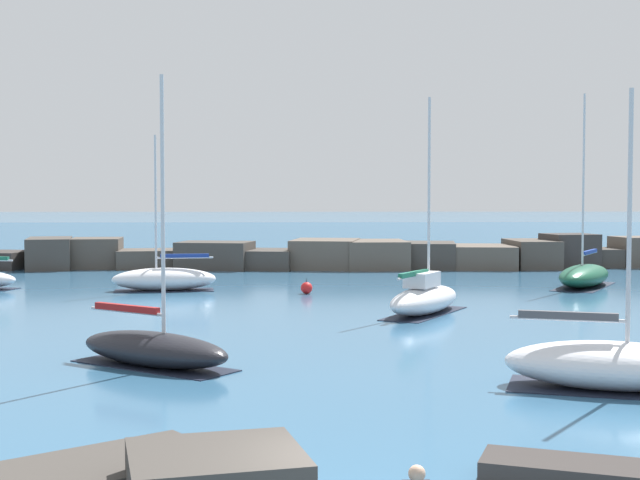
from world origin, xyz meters
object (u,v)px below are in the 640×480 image
Objects in this scene: sailboat_moored_0 at (424,298)px; sailboat_moored_6 at (610,365)px; sailboat_moored_2 at (164,279)px; sailboat_moored_5 at (153,348)px; mooring_buoy_orange_near at (307,288)px; sailboat_moored_4 at (584,275)px.

sailboat_moored_0 is 15.63m from sailboat_moored_6.
sailboat_moored_2 reaches higher than sailboat_moored_6.
mooring_buoy_orange_near is at bearing 75.95° from sailboat_moored_5.
sailboat_moored_2 is at bearing 166.41° from mooring_buoy_orange_near.
sailboat_moored_6 is (15.35, -25.55, 0.01)m from sailboat_moored_2.
sailboat_moored_0 reaches higher than sailboat_moored_5.
sailboat_moored_4 is at bearing 3.11° from sailboat_moored_2.
sailboat_moored_0 is at bearing -58.90° from mooring_buoy_orange_near.
sailboat_moored_5 reaches higher than sailboat_moored_2.
sailboat_moored_6 is at bearing -72.18° from mooring_buoy_orange_near.
sailboat_moored_5 is at bearing -130.47° from sailboat_moored_0.
sailboat_moored_4 is at bearing 72.88° from sailboat_moored_6.
sailboat_moored_6 is at bearing -59.00° from sailboat_moored_2.
sailboat_moored_0 is at bearing 99.65° from sailboat_moored_6.
sailboat_moored_5 reaches higher than mooring_buoy_orange_near.
sailboat_moored_5 is (-9.99, -11.71, -0.15)m from sailboat_moored_0.
sailboat_moored_6 is 9.65× the size of mooring_buoy_orange_near.
sailboat_moored_5 is at bearing -82.86° from sailboat_moored_2.
sailboat_moored_6 is at bearing -16.34° from sailboat_moored_5.
sailboat_moored_2 is at bearing 121.00° from sailboat_moored_6.
sailboat_moored_0 reaches higher than mooring_buoy_orange_near.
sailboat_moored_2 is 22.02m from sailboat_moored_5.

